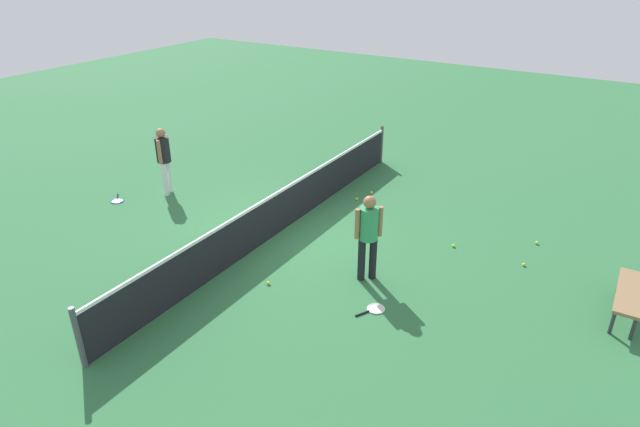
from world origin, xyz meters
TOP-DOWN VIEW (x-y plane):
  - ground_plane at (0.00, 0.00)m, footprint 40.00×40.00m
  - court_net at (0.00, 0.00)m, footprint 10.09×0.09m
  - player_near_side at (-0.67, -2.47)m, footprint 0.48×0.48m
  - player_far_side at (0.18, 3.59)m, footprint 0.51×0.45m
  - tennis_racket_near_player at (-1.47, -3.04)m, footprint 0.59×0.43m
  - tennis_racket_far_player at (-0.81, 4.32)m, footprint 0.52×0.55m
  - tennis_ball_near_player at (2.36, -4.92)m, footprint 0.07×0.07m
  - tennis_ball_by_net at (1.33, -4.89)m, footprint 0.07×0.07m
  - tennis_ball_midcourt at (-1.81, -1.02)m, footprint 0.07×0.07m
  - tennis_ball_baseline at (1.33, -3.47)m, footprint 0.07×0.07m
  - tennis_ball_stray_left at (2.84, -0.80)m, footprint 0.07×0.07m
  - tennis_ball_stray_right at (2.32, -0.66)m, footprint 0.07×0.07m
  - courtside_bench at (0.63, -6.70)m, footprint 1.50×0.42m

SIDE VIEW (x-z plane):
  - ground_plane at x=0.00m, z-range 0.00..0.00m
  - tennis_racket_near_player at x=-1.47m, z-range 0.00..0.03m
  - tennis_racket_far_player at x=-0.81m, z-range 0.00..0.03m
  - tennis_ball_near_player at x=2.36m, z-range 0.00..0.07m
  - tennis_ball_by_net at x=1.33m, z-range 0.00..0.07m
  - tennis_ball_midcourt at x=-1.81m, z-range 0.00..0.07m
  - tennis_ball_baseline at x=1.33m, z-range 0.00..0.07m
  - tennis_ball_stray_left at x=2.84m, z-range 0.00..0.07m
  - tennis_ball_stray_right at x=2.32m, z-range 0.00..0.07m
  - courtside_bench at x=0.63m, z-range 0.18..0.66m
  - court_net at x=0.00m, z-range -0.03..1.04m
  - player_near_side at x=-0.67m, z-range 0.16..1.86m
  - player_far_side at x=0.18m, z-range 0.16..1.86m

